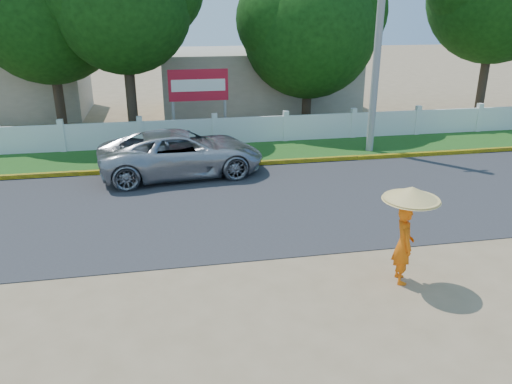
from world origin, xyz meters
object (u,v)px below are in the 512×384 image
utility_pole (378,47)px  vehicle (182,153)px  billboard (198,89)px  monk_with_parasol (407,221)px

utility_pole → vehicle: bearing=-167.9°
utility_pole → vehicle: (-7.44, -1.59, -3.23)m
vehicle → billboard: bearing=-17.8°
utility_pole → monk_with_parasol: size_ratio=3.79×
vehicle → monk_with_parasol: monk_with_parasol is taller
monk_with_parasol → billboard: 13.10m
utility_pole → vehicle: size_ratio=1.45×
vehicle → monk_with_parasol: size_ratio=2.60×
vehicle → billboard: 5.06m
utility_pole → billboard: size_ratio=2.71×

